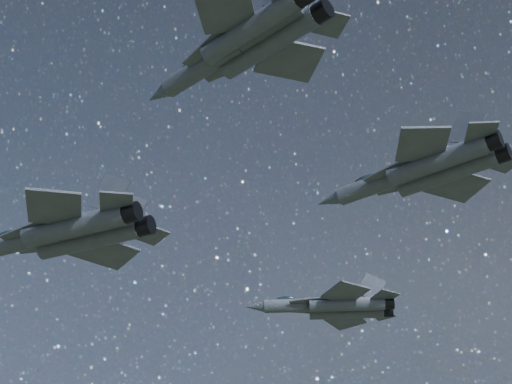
% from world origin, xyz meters
% --- Properties ---
extents(jet_lead, '(19.65, 13.86, 4.97)m').
position_xyz_m(jet_lead, '(-17.37, -3.92, 147.57)').
color(jet_lead, '#363B44').
extents(jet_left, '(14.90, 9.82, 3.82)m').
position_xyz_m(jet_left, '(-2.88, 19.23, 147.92)').
color(jet_left, '#363B44').
extents(jet_right, '(15.10, 10.25, 3.80)m').
position_xyz_m(jet_right, '(6.17, -17.37, 147.52)').
color(jet_right, '#363B44').
extents(jet_slot, '(15.31, 10.68, 3.85)m').
position_xyz_m(jet_slot, '(12.59, -1.93, 145.82)').
color(jet_slot, '#363B44').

